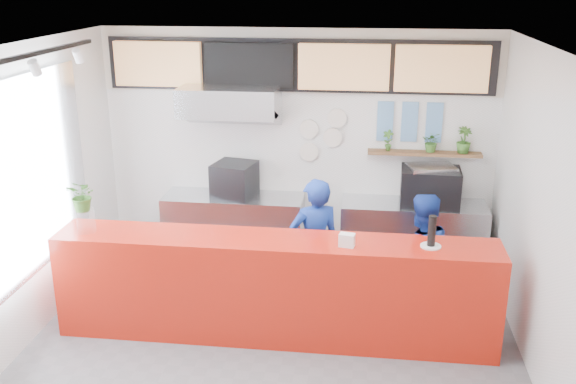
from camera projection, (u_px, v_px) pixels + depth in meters
The scene contains 43 objects.
floor at pixel (269, 356), 6.40m from camera, with size 5.00×5.00×0.00m, color slate.
ceiling at pixel (266, 51), 5.43m from camera, with size 5.00×5.00×0.00m, color silver.
wall_back at pixel (298, 147), 8.26m from camera, with size 5.00×5.00×0.00m, color white.
wall_left at pixel (13, 204), 6.21m from camera, with size 5.00×5.00×0.00m, color white.
wall_right at pixel (549, 228), 5.62m from camera, with size 5.00×5.00×0.00m, color white.
service_counter at pixel (275, 288), 6.60m from camera, with size 4.50×0.60×1.10m, color red.
cream_band at pixel (298, 61), 7.90m from camera, with size 5.00×0.02×0.80m, color beige.
prep_bench at pixel (234, 228), 8.41m from camera, with size 1.80×0.60×0.90m, color #B2B5BA.
panini_oven at pixel (235, 180), 8.19m from camera, with size 0.49×0.49×0.44m, color black.
extraction_hood at pixel (230, 101), 7.82m from camera, with size 1.20×0.70×0.35m, color #B2B5BA.
hood_lip at pixel (230, 117), 7.88m from camera, with size 1.20×0.70×0.08m, color #B2B5BA.
right_bench at pixel (412, 237), 8.14m from camera, with size 1.80×0.60×0.90m, color #B2B5BA.
espresso_machine at pixel (430, 187), 7.90m from camera, with size 0.71×0.51×0.46m, color black.
espresso_tray at pixel (431, 168), 7.82m from camera, with size 0.56×0.39×0.05m, color #AEB1B5.
herb_shelf at pixel (424, 153), 7.98m from camera, with size 1.40×0.18×0.04m, color brown.
menu_board_far_left at pixel (158, 64), 8.02m from camera, with size 1.10×0.10×0.55m, color tan.
menu_board_mid_left at pixel (249, 65), 7.88m from camera, with size 1.10×0.10×0.55m, color black.
menu_board_mid_right at pixel (344, 67), 7.74m from camera, with size 1.10×0.10×0.55m, color tan.
menu_board_far_right at pixel (442, 69), 7.61m from camera, with size 1.10×0.10×0.55m, color tan.
soffit at pixel (298, 65), 7.89m from camera, with size 4.80×0.04×0.65m, color black.
window_pane at pixel (29, 176), 6.42m from camera, with size 0.04×2.20×1.90m, color silver.
window_frame at pixel (31, 176), 6.42m from camera, with size 0.03×2.30×2.00m, color #B2B5BA.
track_rail at pixel (33, 54), 5.70m from camera, with size 0.05×2.40×0.04m, color black.
dec_plate_a at pixel (309, 129), 8.14m from camera, with size 0.24×0.24×0.03m, color silver.
dec_plate_b at pixel (333, 137), 8.13m from camera, with size 0.24×0.24×0.03m, color silver.
dec_plate_c at pixel (309, 152), 8.23m from camera, with size 0.24×0.24×0.03m, color silver.
dec_plate_d at pixel (337, 118), 8.05m from camera, with size 0.24×0.24×0.03m, color silver.
photo_frame_a at pixel (386, 111), 7.95m from camera, with size 0.20×0.02×0.25m, color #598CBF.
photo_frame_b at pixel (410, 112), 7.92m from camera, with size 0.20×0.02×0.25m, color #598CBF.
photo_frame_c at pixel (435, 113), 7.88m from camera, with size 0.20×0.02×0.25m, color #598CBF.
photo_frame_d at pixel (385, 131), 8.03m from camera, with size 0.20×0.02×0.25m, color #598CBF.
photo_frame_e at pixel (409, 132), 8.00m from camera, with size 0.20×0.02×0.25m, color #598CBF.
photo_frame_f at pixel (433, 132), 7.96m from camera, with size 0.20×0.02×0.25m, color #598CBF.
staff_center at pixel (315, 247), 7.03m from camera, with size 0.57×0.37×1.56m, color navy.
staff_right at pixel (419, 260), 6.81m from camera, with size 0.72×0.56×1.48m, color navy.
herb_a at pixel (388, 140), 7.99m from camera, with size 0.14×0.10×0.26m, color #366322.
herb_c at pixel (432, 142), 7.92m from camera, with size 0.23×0.20×0.26m, color #366322.
herb_d at pixel (464, 140), 7.87m from camera, with size 0.18×0.16×0.33m, color #366322.
glass_vase at pixel (85, 220), 6.57m from camera, with size 0.20×0.20×0.24m, color silver.
basil_vase at pixel (83, 196), 6.49m from camera, with size 0.30×0.26×0.34m, color #366322.
napkin_holder at pixel (347, 240), 6.22m from camera, with size 0.15×0.09×0.13m, color white.
white_plate at pixel (431, 246), 6.23m from camera, with size 0.20×0.20×0.02m, color white.
pepper_mill at pixel (432, 231), 6.18m from camera, with size 0.08×0.08×0.31m, color black.
Camera 1 is at (0.87, -5.46, 3.61)m, focal length 40.00 mm.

